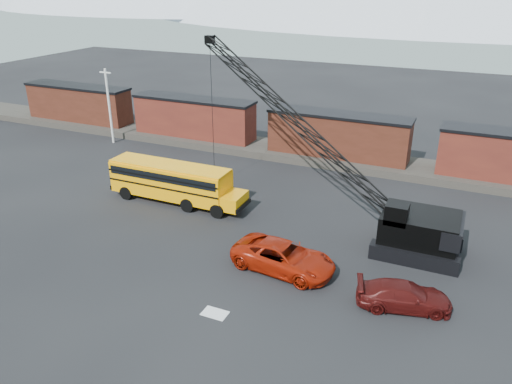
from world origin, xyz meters
TOP-DOWN VIEW (x-y plane):
  - ground at (0.00, 0.00)m, footprint 160.00×160.00m
  - gravel_berm at (0.00, 22.00)m, footprint 120.00×5.00m
  - boxcar_west_far at (-32.00, 22.00)m, footprint 13.70×3.10m
  - boxcar_west_near at (-16.00, 22.00)m, footprint 13.70×3.10m
  - boxcar_mid at (0.00, 22.00)m, footprint 13.70×3.10m
  - utility_pole at (-24.00, 18.00)m, footprint 1.40×0.24m
  - snow_patch at (0.50, -4.00)m, footprint 1.40×0.90m
  - school_bus at (-9.34, 7.50)m, footprint 11.65×2.65m
  - red_pickup at (2.31, 1.62)m, footprint 6.80×3.74m
  - maroon_suv at (9.72, 0.74)m, footprint 5.51×3.36m
  - crawler_crane at (0.07, 9.67)m, footprint 21.05×7.51m

SIDE VIEW (x-z plane):
  - ground at x=0.00m, z-range 0.00..0.00m
  - snow_patch at x=0.50m, z-range 0.00..0.02m
  - gravel_berm at x=0.00m, z-range 0.00..0.70m
  - maroon_suv at x=9.72m, z-range 0.00..1.49m
  - red_pickup at x=2.31m, z-range 0.00..1.81m
  - school_bus at x=-9.34m, z-range 0.20..3.39m
  - boxcar_west_far at x=-32.00m, z-range 0.68..4.85m
  - boxcar_west_near at x=-16.00m, z-range 0.68..4.85m
  - boxcar_mid at x=0.00m, z-range 0.68..4.85m
  - utility_pole at x=-24.00m, z-range 0.15..8.15m
  - crawler_crane at x=0.07m, z-range 0.78..13.54m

